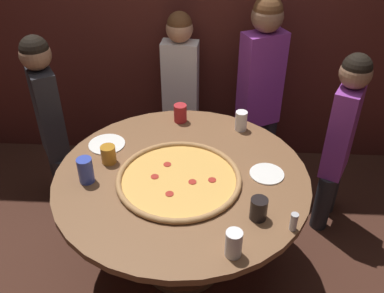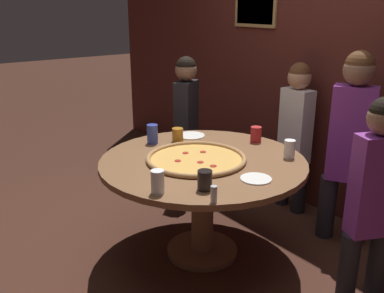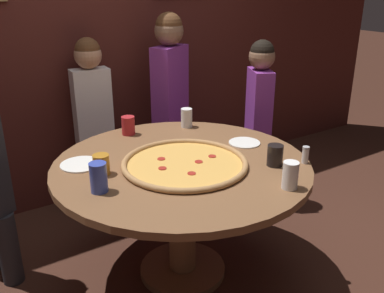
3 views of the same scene
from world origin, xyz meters
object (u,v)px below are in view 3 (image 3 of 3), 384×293
Objects in this scene: drink_cup_far_right at (275,155)px; condiment_shaker at (305,155)px; drink_cup_beside_pizza at (187,118)px; diner_far_left at (170,95)px; drink_cup_near_right at (99,177)px; drink_cup_by_shaker at (290,175)px; diner_centre_back at (93,115)px; drink_cup_near_left at (101,165)px; dining_table at (182,186)px; white_plate_near_front at (81,164)px; giant_pizza at (185,163)px; drink_cup_front_edge at (128,126)px; diner_side_right at (258,114)px; white_plate_left_side at (244,143)px.

drink_cup_far_right is 1.21× the size of condiment_shaker.
drink_cup_beside_pizza is 0.09× the size of diner_far_left.
drink_cup_beside_pizza is at bearing 33.64° from drink_cup_near_right.
drink_cup_by_shaker is 0.10× the size of diner_centre_back.
drink_cup_near_left is at bearing 153.72° from drink_cup_far_right.
drink_cup_near_left is 1.10m from condiment_shaker.
dining_table is 0.65m from drink_cup_by_shaker.
diner_centre_back is at bearing 64.86° from white_plate_near_front.
condiment_shaker is (0.56, -0.38, 0.20)m from dining_table.
drink_cup_front_edge reaches higher than giant_pizza.
drink_cup_far_right is at bearing -37.99° from dining_table.
diner_side_right is (0.43, 0.87, -0.06)m from condiment_shaker.
drink_cup_beside_pizza is at bearing 85.99° from drink_cup_by_shaker.
diner_centre_back is (0.42, 1.18, -0.07)m from drink_cup_near_right.
white_plate_near_front is (-0.43, -0.30, -0.06)m from drink_cup_front_edge.
drink_cup_far_right is at bearing -86.11° from drink_cup_beside_pizza.
drink_cup_near_left is at bearing 76.22° from diner_centre_back.
white_plate_left_side is 1.21m from diner_centre_back.
white_plate_left_side is at bearing 77.70° from drink_cup_far_right.
drink_cup_near_right is at bearing 75.16° from diner_centre_back.
drink_cup_far_right is 1.06m from white_plate_near_front.
drink_cup_front_edge is at bearing 99.24° from diner_centre_back.
giant_pizza is 3.57× the size of white_plate_left_side.
white_plate_left_side is (0.20, 0.58, -0.06)m from drink_cup_by_shaker.
diner_centre_back is (-0.09, 1.10, 0.15)m from dining_table.
white_plate_near_front is at bearing 166.09° from white_plate_left_side.
diner_centre_back reaches higher than dining_table.
drink_cup_far_right is 0.91× the size of drink_cup_beside_pizza.
giant_pizza is 0.66m from condiment_shaker.
dining_table is 1.13m from diner_far_left.
diner_centre_back is at bearing 94.45° from drink_cup_front_edge.
drink_cup_front_edge is 0.93× the size of drink_cup_beside_pizza.
drink_cup_beside_pizza is 1.33× the size of condiment_shaker.
drink_cup_far_right reaches higher than white_plate_near_front.
white_plate_left_side is 0.15× the size of diner_side_right.
white_plate_left_side reaches higher than dining_table.
drink_cup_beside_pizza is (0.07, 1.05, -0.00)m from drink_cup_by_shaker.
dining_table is at bearing 99.58° from diner_centre_back.
drink_cup_beside_pizza is (-0.05, 0.81, 0.01)m from drink_cup_far_right.
drink_cup_far_right reaches higher than white_plate_left_side.
giant_pizza is 0.47× the size of diner_far_left.
drink_cup_by_shaker is 1.14× the size of drink_cup_front_edge.
condiment_shaker is (0.09, -0.41, 0.05)m from white_plate_left_side.
white_plate_near_front is 0.17× the size of diner_centre_back.
diner_far_left reaches higher than drink_cup_far_right.
diner_side_right reaches higher than white_plate_near_front.
drink_cup_by_shaker is at bearing -149.57° from condiment_shaker.
drink_cup_near_right reaches higher than white_plate_near_front.
drink_cup_by_shaker is at bearing -60.48° from giant_pizza.
diner_far_left reaches higher than white_plate_left_side.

